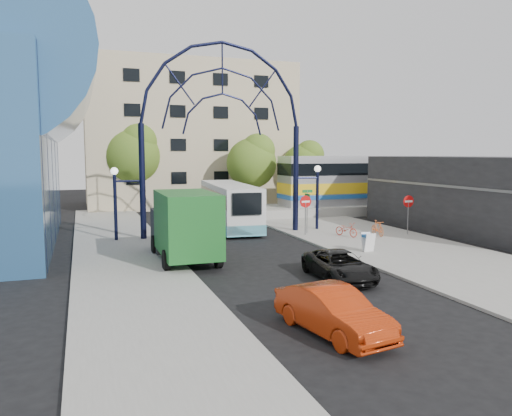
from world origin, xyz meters
name	(u,v)px	position (x,y,z in m)	size (l,w,h in m)	color
ground	(324,294)	(0.00, 0.00, 0.00)	(120.00, 120.00, 0.00)	black
sidewalk_east	(431,257)	(8.00, 4.00, 0.06)	(8.00, 56.00, 0.12)	gray
plaza_west	(131,270)	(-6.50, 6.00, 0.06)	(5.00, 50.00, 0.12)	gray
gateway_arch	(223,99)	(0.00, 14.00, 8.56)	(13.64, 0.44, 12.10)	black
stop_sign	(306,205)	(4.80, 12.00, 1.99)	(0.80, 0.07, 2.50)	slate
do_not_enter_sign	(408,205)	(11.00, 10.00, 1.98)	(0.76, 0.07, 2.48)	slate
street_name_sign	(307,202)	(5.20, 12.60, 2.13)	(0.70, 0.70, 2.80)	slate
sandwich_board	(368,240)	(5.60, 5.98, 0.74)	(0.55, 0.61, 0.99)	white
commercial_block_east	(472,195)	(16.00, 10.00, 2.50)	(6.00, 16.00, 5.00)	black
apartment_block	(187,136)	(2.00, 34.97, 7.00)	(20.00, 12.10, 14.00)	#C7B18A
train_platform	(410,206)	(20.00, 22.00, 0.40)	(32.00, 5.00, 0.80)	gray
train_car	(410,179)	(20.00, 22.00, 2.90)	(25.10, 3.05, 4.20)	#B7B7BC
tree_north_a	(253,160)	(6.12, 25.93, 4.61)	(4.48, 4.48, 7.00)	#382314
tree_north_b	(134,153)	(-3.88, 29.93, 5.27)	(5.12, 5.12, 8.00)	#382314
tree_north_c	(305,163)	(12.12, 27.93, 4.28)	(4.16, 4.16, 6.50)	#382314
city_bus	(229,205)	(1.45, 17.61, 1.60)	(3.47, 11.34, 3.07)	silver
green_truck	(184,226)	(-3.80, 7.60, 1.71)	(2.71, 6.81, 3.42)	black
black_suv	(340,266)	(1.57, 1.71, 0.60)	(1.99, 4.31, 1.20)	black
red_sedan	(333,311)	(-1.71, -3.83, 0.69)	(1.46, 4.18, 1.38)	#A72A0A
bike_near_a	(346,229)	(6.93, 10.59, 0.56)	(0.58, 1.66, 0.87)	red
bike_near_b	(377,228)	(8.91, 10.20, 0.60)	(0.45, 1.58, 0.95)	orange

